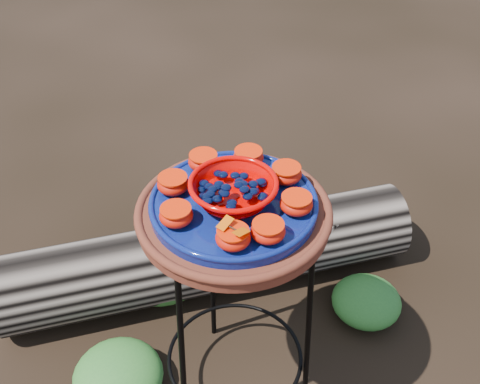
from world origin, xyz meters
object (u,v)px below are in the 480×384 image
object	(u,v)px
plant_stand	(235,314)
red_bowl	(233,192)
cobalt_plate	(234,205)
driftwood_log	(209,255)
terracotta_saucer	(234,215)

from	to	relation	value
plant_stand	red_bowl	distance (m)	0.44
cobalt_plate	driftwood_log	bearing A→B (deg)	82.57
terracotta_saucer	cobalt_plate	size ratio (longest dim) A/B	1.17
terracotta_saucer	cobalt_plate	world-z (taller)	cobalt_plate
cobalt_plate	red_bowl	world-z (taller)	red_bowl
cobalt_plate	plant_stand	bearing A→B (deg)	0.00
cobalt_plate	red_bowl	bearing A→B (deg)	0.00
plant_stand	terracotta_saucer	xyz separation A→B (m)	(0.00, 0.00, 0.37)
cobalt_plate	red_bowl	size ratio (longest dim) A/B	2.00
plant_stand	cobalt_plate	bearing A→B (deg)	0.00
terracotta_saucer	cobalt_plate	bearing A→B (deg)	0.00
red_bowl	cobalt_plate	bearing A→B (deg)	0.00
terracotta_saucer	cobalt_plate	xyz separation A→B (m)	(0.00, 0.00, 0.03)
plant_stand	terracotta_saucer	world-z (taller)	terracotta_saucer
plant_stand	driftwood_log	world-z (taller)	plant_stand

